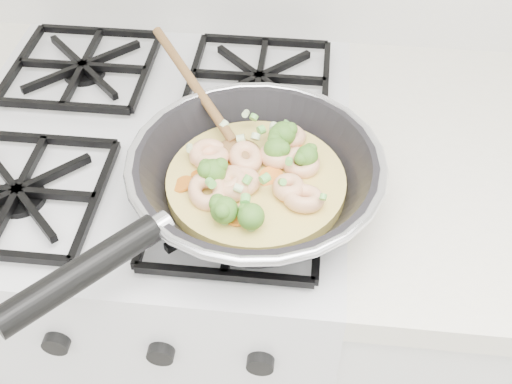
# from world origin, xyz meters

# --- Properties ---
(stove) EXTENTS (0.60, 0.60, 0.92)m
(stove) POSITION_xyz_m (0.00, 1.70, 0.46)
(stove) COLOR white
(stove) RESTS_ON ground
(skillet) EXTENTS (0.42, 0.54, 0.09)m
(skillet) POSITION_xyz_m (0.17, 1.57, 0.96)
(skillet) COLOR black
(skillet) RESTS_ON stove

